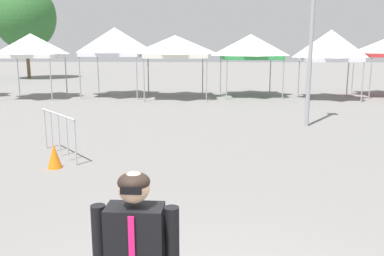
{
  "coord_description": "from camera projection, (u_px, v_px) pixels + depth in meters",
  "views": [
    {
      "loc": [
        -0.03,
        -2.92,
        2.65
      ],
      "look_at": [
        -0.27,
        3.83,
        1.3
      ],
      "focal_mm": 37.97,
      "sensor_mm": 36.0,
      "label": 1
    }
  ],
  "objects": [
    {
      "name": "canopy_tent_center",
      "position": [
        331.0,
        46.0,
        20.54
      ],
      "size": [
        2.91,
        2.91,
        3.5
      ],
      "color": "#9E9EA3",
      "rests_on": "ground"
    },
    {
      "name": "canopy_tent_far_left",
      "position": [
        31.0,
        46.0,
        20.98
      ],
      "size": [
        2.94,
        2.94,
        3.33
      ],
      "color": "#9E9EA3",
      "rests_on": "ground"
    },
    {
      "name": "canopy_tent_right_of_center",
      "position": [
        115.0,
        42.0,
        21.79
      ],
      "size": [
        3.29,
        3.29,
        3.67
      ],
      "color": "#9E9EA3",
      "rests_on": "ground"
    },
    {
      "name": "canopy_tent_far_right",
      "position": [
        175.0,
        47.0,
        21.03
      ],
      "size": [
        3.44,
        3.44,
        3.24
      ],
      "color": "#9E9EA3",
      "rests_on": "ground"
    },
    {
      "name": "canopy_tent_behind_right",
      "position": [
        251.0,
        47.0,
        21.82
      ],
      "size": [
        3.27,
        3.27,
        3.32
      ],
      "color": "#9E9EA3",
      "rests_on": "ground"
    },
    {
      "name": "traffic_cone_lot_center",
      "position": [
        54.0,
        156.0,
        8.99
      ],
      "size": [
        0.32,
        0.32,
        0.55
      ],
      "primitive_type": "cone",
      "color": "orange",
      "rests_on": "ground"
    },
    {
      "name": "tree_behind_tents_right",
      "position": [
        25.0,
        16.0,
        33.55
      ],
      "size": [
        5.05,
        5.05,
        7.92
      ],
      "color": "brown",
      "rests_on": "ground"
    },
    {
      "name": "crowd_barrier_near_person",
      "position": [
        58.0,
        126.0,
        9.89
      ],
      "size": [
        1.4,
        1.63,
        1.08
      ],
      "color": "#B7BABF",
      "rests_on": "ground"
    }
  ]
}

